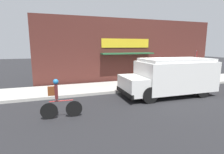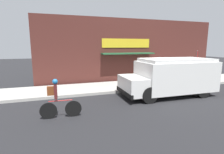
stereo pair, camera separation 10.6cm
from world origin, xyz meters
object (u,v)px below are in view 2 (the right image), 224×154
Objects in this scene: school_bus at (171,76)px; stop_sign_post at (197,61)px; cyclist at (58,99)px; trash_bin at (145,75)px.

stop_sign_post is (3.73, 1.96, 0.63)m from school_bus.
stop_sign_post is at bearing 21.57° from cyclist.
trash_bin is (0.28, 3.60, -0.53)m from school_bus.
stop_sign_post is 2.61× the size of trash_bin.
school_bus is at bearing -152.26° from stop_sign_post.
cyclist is at bearing -166.26° from school_bus.
school_bus is 6.68m from cyclist.
cyclist is 8.46m from trash_bin.
cyclist is (-6.51, -1.44, -0.37)m from school_bus.
school_bus is 2.29× the size of stop_sign_post.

